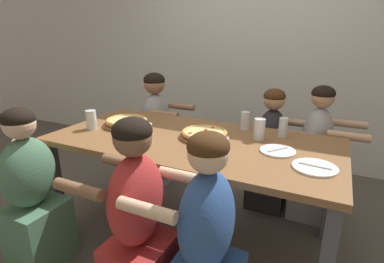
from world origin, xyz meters
name	(u,v)px	position (x,y,z in m)	size (l,w,h in m)	color
ground_plane	(192,234)	(0.00, 0.00, 0.00)	(18.00, 18.00, 0.00)	#514C47
restaurant_back_panel	(260,23)	(0.00, 1.74, 1.60)	(10.00, 0.06, 3.20)	silver
dining_table	(192,150)	(0.00, 0.00, 0.71)	(1.98, 0.95, 0.79)	brown
pizza_board_main	(127,122)	(-0.60, 0.05, 0.82)	(0.37, 0.37, 0.06)	brown
pizza_board_second	(204,134)	(0.07, 0.05, 0.82)	(0.35, 0.35, 0.05)	brown
empty_plate_a	(278,151)	(0.58, 0.01, 0.80)	(0.22, 0.22, 0.02)	white
empty_plate_b	(315,167)	(0.81, -0.15, 0.80)	(0.24, 0.24, 0.02)	white
drinking_glass_a	(259,131)	(0.42, 0.18, 0.86)	(0.08, 0.08, 0.15)	silver
drinking_glass_b	(91,121)	(-0.78, -0.14, 0.86)	(0.08, 0.08, 0.15)	silver
drinking_glass_c	(283,128)	(0.56, 0.31, 0.86)	(0.06, 0.06, 0.14)	silver
drinking_glass_d	(245,122)	(0.27, 0.36, 0.86)	(0.06, 0.06, 0.14)	silver
drinking_glass_e	(147,133)	(-0.24, -0.20, 0.86)	(0.08, 0.08, 0.13)	silver
drinking_glass_f	(222,156)	(0.33, -0.31, 0.84)	(0.07, 0.07, 0.10)	silver
drinking_glass_g	(224,148)	(0.30, -0.19, 0.84)	(0.06, 0.06, 0.11)	silver
diner_far_left	(157,132)	(-0.74, 0.69, 0.52)	(0.51, 0.40, 1.13)	#99999E
diner_near_left	(32,197)	(-0.80, -0.69, 0.49)	(0.51, 0.40, 1.08)	#477556
diner_far_midright	(270,155)	(0.42, 0.69, 0.48)	(0.51, 0.40, 1.06)	#232328
diner_far_right	(315,160)	(0.78, 0.69, 0.50)	(0.51, 0.40, 1.11)	#99999E
diner_near_midright	(205,253)	(0.41, -0.69, 0.50)	(0.51, 0.40, 1.11)	#2D5193
diner_near_center	(138,229)	(0.02, -0.69, 0.51)	(0.51, 0.40, 1.12)	#B22D2D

